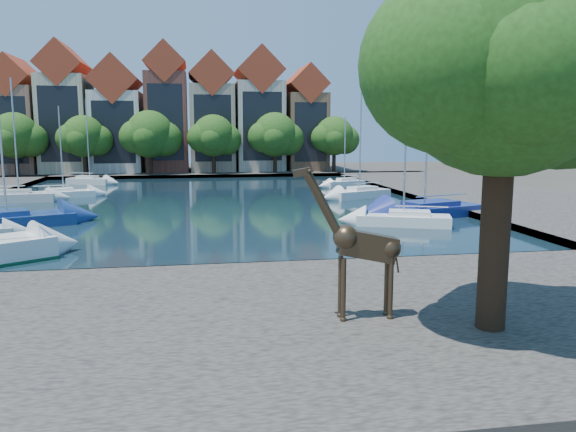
{
  "coord_description": "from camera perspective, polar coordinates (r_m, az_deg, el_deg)",
  "views": [
    {
      "loc": [
        -0.58,
        -22.93,
        5.97
      ],
      "look_at": [
        2.93,
        -2.0,
        2.73
      ],
      "focal_mm": 35.0,
      "sensor_mm": 36.0,
      "label": 1
    }
  ],
  "objects": [
    {
      "name": "ground",
      "position": [
        23.7,
        -7.85,
        -5.98
      ],
      "size": [
        160.0,
        160.0,
        0.0
      ],
      "primitive_type": "plane",
      "color": "#38332B",
      "rests_on": "ground"
    },
    {
      "name": "water_basin",
      "position": [
        47.31,
        -8.75,
        1.38
      ],
      "size": [
        38.0,
        50.0,
        0.08
      ],
      "primitive_type": "cube",
      "color": "black",
      "rests_on": "ground"
    },
    {
      "name": "near_quay",
      "position": [
        16.94,
        -7.13,
        -11.12
      ],
      "size": [
        50.0,
        14.0,
        0.5
      ],
      "primitive_type": "cube",
      "color": "#514D46",
      "rests_on": "ground"
    },
    {
      "name": "far_quay",
      "position": [
        79.14,
        -9.11,
        4.43
      ],
      "size": [
        60.0,
        16.0,
        0.5
      ],
      "primitive_type": "cube",
      "color": "#514D46",
      "rests_on": "ground"
    },
    {
      "name": "right_quay",
      "position": [
        53.76,
        18.97,
        2.11
      ],
      "size": [
        14.0,
        52.0,
        0.5
      ],
      "primitive_type": "cube",
      "color": "#514D46",
      "rests_on": "ground"
    },
    {
      "name": "plane_tree",
      "position": [
        16.25,
        21.52,
        14.11
      ],
      "size": [
        8.32,
        6.4,
        10.62
      ],
      "color": "#332114",
      "rests_on": "near_quay"
    },
    {
      "name": "townhouse_west_end",
      "position": [
        82.06,
        -25.71,
        8.81
      ],
      "size": [
        5.44,
        9.18,
        14.93
      ],
      "color": "#91634F",
      "rests_on": "far_quay"
    },
    {
      "name": "townhouse_west_mid",
      "position": [
        80.64,
        -21.59,
        9.7
      ],
      "size": [
        5.94,
        9.18,
        16.79
      ],
      "color": "#C3B896",
      "rests_on": "far_quay"
    },
    {
      "name": "townhouse_west_inner",
      "position": [
        79.55,
        -16.92,
        9.31
      ],
      "size": [
        6.43,
        9.18,
        15.15
      ],
      "color": "silver",
      "rests_on": "far_quay"
    },
    {
      "name": "townhouse_center",
      "position": [
        79.03,
        -12.2,
        10.23
      ],
      "size": [
        5.44,
        9.18,
        16.93
      ],
      "color": "brown",
      "rests_on": "far_quay"
    },
    {
      "name": "townhouse_east_inner",
      "position": [
        78.98,
        -7.77,
        9.89
      ],
      "size": [
        5.94,
        9.18,
        15.79
      ],
      "color": "tan",
      "rests_on": "far_quay"
    },
    {
      "name": "townhouse_east_mid",
      "position": [
        79.47,
        -3.01,
        10.21
      ],
      "size": [
        6.43,
        9.18,
        16.65
      ],
      "color": "beige",
      "rests_on": "far_quay"
    },
    {
      "name": "townhouse_east_end",
      "position": [
        80.45,
        1.66,
        9.49
      ],
      "size": [
        5.44,
        9.18,
        14.43
      ],
      "color": "brown",
      "rests_on": "far_quay"
    },
    {
      "name": "far_tree_far_west",
      "position": [
        76.46,
        -25.93,
        7.23
      ],
      "size": [
        7.28,
        5.6,
        7.68
      ],
      "color": "#332114",
      "rests_on": "far_quay"
    },
    {
      "name": "far_tree_west",
      "position": [
        74.63,
        -19.99,
        7.48
      ],
      "size": [
        6.76,
        5.2,
        7.36
      ],
      "color": "#332114",
      "rests_on": "far_quay"
    },
    {
      "name": "far_tree_mid_west",
      "position": [
        73.62,
        -13.8,
        7.91
      ],
      "size": [
        7.8,
        6.0,
        8.0
      ],
      "color": "#332114",
      "rests_on": "far_quay"
    },
    {
      "name": "far_tree_mid_east",
      "position": [
        73.48,
        -7.51,
        7.96
      ],
      "size": [
        7.02,
        5.4,
        7.52
      ],
      "color": "#332114",
      "rests_on": "far_quay"
    },
    {
      "name": "far_tree_east",
      "position": [
        74.21,
        -1.26,
        8.12
      ],
      "size": [
        7.54,
        5.8,
        7.84
      ],
      "color": "#332114",
      "rests_on": "far_quay"
    },
    {
      "name": "far_tree_far_east",
      "position": [
        75.77,
        4.79,
        7.98
      ],
      "size": [
        6.76,
        5.2,
        7.36
      ],
      "color": "#332114",
      "rests_on": "far_quay"
    },
    {
      "name": "giraffe_statue",
      "position": [
        16.36,
        7.28,
        -2.95
      ],
      "size": [
        3.11,
        0.56,
        4.46
      ],
      "color": "#3B2D1D",
      "rests_on": "near_quay"
    },
    {
      "name": "sailboat_left_b",
      "position": [
        38.5,
        -26.67,
        -0.19
      ],
      "size": [
        8.14,
        5.44,
        12.08
      ],
      "color": "navy",
      "rests_on": "water_basin"
    },
    {
      "name": "sailboat_left_c",
      "position": [
        51.77,
        -25.66,
        1.93
      ],
      "size": [
        5.75,
        2.37,
        10.1
      ],
      "color": "beige",
      "rests_on": "water_basin"
    },
    {
      "name": "sailboat_left_d",
      "position": [
        53.39,
        -21.84,
        2.23
      ],
      "size": [
        5.48,
        3.32,
        7.99
      ],
      "color": "white",
      "rests_on": "water_basin"
    },
    {
      "name": "sailboat_left_e",
      "position": [
        66.02,
        -19.49,
        3.53
      ],
      "size": [
        5.22,
        3.58,
        9.27
      ],
      "color": "silver",
      "rests_on": "water_basin"
    },
    {
      "name": "sailboat_right_a",
      "position": [
        35.8,
        11.64,
        -0.11
      ],
      "size": [
        6.07,
        3.91,
        10.31
      ],
      "color": "white",
      "rests_on": "water_basin"
    },
    {
      "name": "sailboat_right_b",
      "position": [
        39.65,
        13.71,
        0.74
      ],
      "size": [
        8.8,
        5.42,
        12.77
      ],
      "color": "navy",
      "rests_on": "water_basin"
    },
    {
      "name": "sailboat_right_c",
      "position": [
        49.78,
        7.28,
        2.46
      ],
      "size": [
        5.96,
        4.1,
        10.03
      ],
      "color": "white",
      "rests_on": "water_basin"
    },
    {
      "name": "sailboat_right_d",
      "position": [
        59.36,
        5.74,
        3.44
      ],
      "size": [
        4.66,
        2.89,
        7.32
      ],
      "color": "silver",
      "rests_on": "water_basin"
    }
  ]
}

